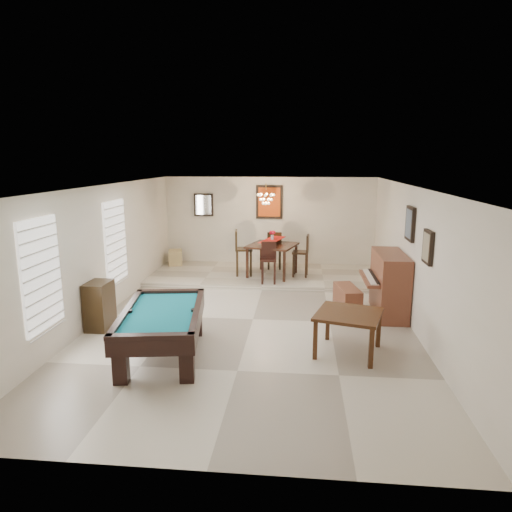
% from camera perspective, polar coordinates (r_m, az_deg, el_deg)
% --- Properties ---
extents(ground_plane, '(6.00, 9.00, 0.02)m').
position_cam_1_polar(ground_plane, '(9.09, -0.37, -7.97)').
color(ground_plane, beige).
extents(wall_back, '(6.00, 0.04, 2.60)m').
position_cam_1_polar(wall_back, '(13.14, 1.67, 4.18)').
color(wall_back, silver).
rests_on(wall_back, ground_plane).
extents(wall_front, '(6.00, 0.04, 2.60)m').
position_cam_1_polar(wall_front, '(4.47, -6.56, -11.80)').
color(wall_front, silver).
rests_on(wall_front, ground_plane).
extents(wall_left, '(0.04, 9.00, 2.60)m').
position_cam_1_polar(wall_left, '(9.51, -18.67, 0.50)').
color(wall_left, silver).
rests_on(wall_left, ground_plane).
extents(wall_right, '(0.04, 9.00, 2.60)m').
position_cam_1_polar(wall_right, '(8.93, 19.13, -0.25)').
color(wall_right, silver).
rests_on(wall_right, ground_plane).
extents(ceiling, '(6.00, 9.00, 0.04)m').
position_cam_1_polar(ceiling, '(8.55, -0.40, 8.70)').
color(ceiling, white).
rests_on(ceiling, wall_back).
extents(dining_step, '(6.00, 2.50, 0.12)m').
position_cam_1_polar(dining_step, '(12.16, 1.22, -2.43)').
color(dining_step, beige).
rests_on(dining_step, ground_plane).
extents(window_left_front, '(0.06, 1.00, 1.70)m').
position_cam_1_polar(window_left_front, '(7.58, -25.26, -2.09)').
color(window_left_front, white).
rests_on(window_left_front, wall_left).
extents(window_left_rear, '(0.06, 1.00, 1.70)m').
position_cam_1_polar(window_left_rear, '(10.02, -17.16, 1.75)').
color(window_left_rear, white).
rests_on(window_left_rear, wall_left).
extents(pool_table, '(1.52, 2.37, 0.74)m').
position_cam_1_polar(pool_table, '(7.51, -11.57, -9.52)').
color(pool_table, black).
rests_on(pool_table, ground_plane).
extents(square_table, '(1.23, 1.23, 0.68)m').
position_cam_1_polar(square_table, '(7.63, 11.41, -9.40)').
color(square_table, '#331B0C').
rests_on(square_table, ground_plane).
extents(upright_piano, '(0.85, 1.51, 1.26)m').
position_cam_1_polar(upright_piano, '(9.56, 15.46, -3.36)').
color(upright_piano, brown).
rests_on(upright_piano, ground_plane).
extents(piano_bench, '(0.54, 1.00, 0.53)m').
position_cam_1_polar(piano_bench, '(9.63, 11.33, -5.32)').
color(piano_bench, brown).
rests_on(piano_bench, ground_plane).
extents(apothecary_chest, '(0.40, 0.59, 0.89)m').
position_cam_1_polar(apothecary_chest, '(8.96, -18.98, -5.86)').
color(apothecary_chest, black).
rests_on(apothecary_chest, ground_plane).
extents(dining_table, '(1.41, 1.41, 0.94)m').
position_cam_1_polar(dining_table, '(11.83, 2.04, -0.21)').
color(dining_table, black).
rests_on(dining_table, dining_step).
extents(flower_vase, '(0.16, 0.16, 0.26)m').
position_cam_1_polar(flower_vase, '(11.72, 2.06, 2.65)').
color(flower_vase, red).
rests_on(flower_vase, dining_table).
extents(dining_chair_south, '(0.39, 0.39, 1.00)m').
position_cam_1_polar(dining_chair_south, '(11.09, 1.59, -0.88)').
color(dining_chair_south, black).
rests_on(dining_chair_south, dining_step).
extents(dining_chair_north, '(0.42, 0.42, 1.04)m').
position_cam_1_polar(dining_chair_north, '(12.57, 2.29, 0.76)').
color(dining_chair_north, black).
rests_on(dining_chair_north, dining_step).
extents(dining_chair_west, '(0.49, 0.49, 1.19)m').
position_cam_1_polar(dining_chair_west, '(11.84, -1.52, 0.42)').
color(dining_chair_west, black).
rests_on(dining_chair_west, dining_step).
extents(dining_chair_east, '(0.43, 0.43, 1.08)m').
position_cam_1_polar(dining_chair_east, '(11.78, 5.57, 0.06)').
color(dining_chair_east, black).
rests_on(dining_chair_east, dining_step).
extents(corner_bench, '(0.48, 0.55, 0.42)m').
position_cam_1_polar(corner_bench, '(13.28, -10.03, -0.17)').
color(corner_bench, tan).
rests_on(corner_bench, dining_step).
extents(chandelier, '(0.44, 0.44, 0.60)m').
position_cam_1_polar(chandelier, '(11.76, 1.25, 7.66)').
color(chandelier, '#FFE5B2').
rests_on(chandelier, ceiling).
extents(back_painting, '(0.75, 0.06, 0.95)m').
position_cam_1_polar(back_painting, '(13.04, 1.67, 6.77)').
color(back_painting, '#D84C14').
rests_on(back_painting, wall_back).
extents(back_mirror, '(0.55, 0.06, 0.65)m').
position_cam_1_polar(back_mirror, '(13.31, -6.57, 6.37)').
color(back_mirror, white).
rests_on(back_mirror, wall_back).
extents(right_picture_upper, '(0.06, 0.55, 0.65)m').
position_cam_1_polar(right_picture_upper, '(9.11, 18.72, 3.84)').
color(right_picture_upper, slate).
rests_on(right_picture_upper, wall_right).
extents(right_picture_lower, '(0.06, 0.45, 0.55)m').
position_cam_1_polar(right_picture_lower, '(7.89, 20.69, 1.05)').
color(right_picture_lower, gray).
rests_on(right_picture_lower, wall_right).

